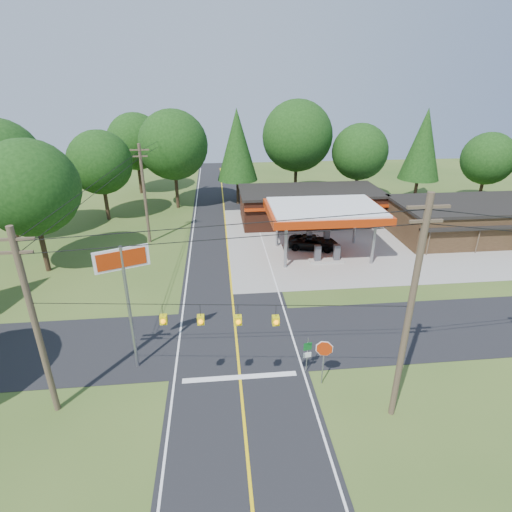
{
  "coord_description": "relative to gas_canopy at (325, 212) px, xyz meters",
  "views": [
    {
      "loc": [
        -0.9,
        -21.53,
        15.57
      ],
      "look_at": [
        2.0,
        7.0,
        2.8
      ],
      "focal_mm": 28.0,
      "sensor_mm": 36.0,
      "label": 1
    }
  ],
  "objects": [
    {
      "name": "route_sign_post",
      "position": [
        -5.15,
        -16.52,
        -2.85
      ],
      "size": [
        0.48,
        0.12,
        2.36
      ],
      "color": "gray",
      "rests_on": "ground"
    },
    {
      "name": "gas_canopy",
      "position": [
        0.0,
        0.0,
        0.0
      ],
      "size": [
        10.6,
        7.4,
        4.88
      ],
      "color": "gray",
      "rests_on": "ground"
    },
    {
      "name": "main_highway",
      "position": [
        -9.0,
        -13.0,
        -4.26
      ],
      "size": [
        8.0,
        120.0,
        0.02
      ],
      "primitive_type": "cube",
      "color": "black",
      "rests_on": "ground"
    },
    {
      "name": "overhead_beacons",
      "position": [
        -10.0,
        -19.0,
        1.95
      ],
      "size": [
        17.04,
        2.04,
        1.03
      ],
      "color": "black",
      "rests_on": "ground"
    },
    {
      "name": "cross_road",
      "position": [
        -9.0,
        -13.0,
        -4.25
      ],
      "size": [
        70.0,
        7.0,
        0.02
      ],
      "primitive_type": "cube",
      "color": "black",
      "rests_on": "ground"
    },
    {
      "name": "treeline_backdrop",
      "position": [
        -8.18,
        11.01,
        3.22
      ],
      "size": [
        70.27,
        51.59,
        13.3
      ],
      "color": "#332316",
      "rests_on": "ground"
    },
    {
      "name": "convenience_store",
      "position": [
        1.0,
        9.98,
        -2.35
      ],
      "size": [
        16.4,
        7.55,
        3.8
      ],
      "color": "#4D2416",
      "rests_on": "ground"
    },
    {
      "name": "ground",
      "position": [
        -9.0,
        -13.0,
        -4.27
      ],
      "size": [
        120.0,
        120.0,
        0.0
      ],
      "primitive_type": "plane",
      "color": "#34511C",
      "rests_on": "ground"
    },
    {
      "name": "utility_pole_near_left",
      "position": [
        -18.5,
        -18.0,
        0.93
      ],
      "size": [
        1.8,
        0.3,
        10.0
      ],
      "color": "#473828",
      "rests_on": "ground"
    },
    {
      "name": "utility_pole_far_left",
      "position": [
        -17.0,
        5.0,
        0.93
      ],
      "size": [
        1.8,
        0.3,
        10.0
      ],
      "color": "#473828",
      "rests_on": "ground"
    },
    {
      "name": "octagonal_stop_sign",
      "position": [
        -4.5,
        -17.55,
        -2.1
      ],
      "size": [
        0.95,
        0.29,
        2.86
      ],
      "color": "gray",
      "rests_on": "ground"
    },
    {
      "name": "big_stop_sign",
      "position": [
        -14.96,
        -15.01,
        1.54
      ],
      "size": [
        2.68,
        1.13,
        7.69
      ],
      "color": "gray",
      "rests_on": "ground"
    },
    {
      "name": "utility_pole_north",
      "position": [
        -15.5,
        22.0,
        0.48
      ],
      "size": [
        0.3,
        0.3,
        9.5
      ],
      "color": "#473828",
      "rests_on": "ground"
    },
    {
      "name": "strip_building",
      "position": [
        19.0,
        2.98,
        -2.35
      ],
      "size": [
        20.4,
        8.75,
        3.8
      ],
      "color": "#392617",
      "rests_on": "ground"
    },
    {
      "name": "lane_center_yellow",
      "position": [
        -9.0,
        -13.0,
        -4.24
      ],
      "size": [
        0.15,
        110.0,
        0.0
      ],
      "primitive_type": "cube",
      "color": "yellow",
      "rests_on": "main_highway"
    },
    {
      "name": "sedan_car",
      "position": [
        8.0,
        7.9,
        -3.65
      ],
      "size": [
        4.19,
        4.19,
        1.24
      ],
      "primitive_type": "imported",
      "rotation": [
        0.0,
        0.0,
        0.17
      ],
      "color": "white",
      "rests_on": "ground"
    },
    {
      "name": "suv_car",
      "position": [
        -0.5,
        1.5,
        -3.58
      ],
      "size": [
        6.09,
        6.09,
        1.37
      ],
      "primitive_type": "imported",
      "rotation": [
        0.0,
        0.0,
        1.3
      ],
      "color": "black",
      "rests_on": "ground"
    },
    {
      "name": "utility_pole_near_right",
      "position": [
        -1.5,
        -20.0,
        1.69
      ],
      "size": [
        1.8,
        0.3,
        11.5
      ],
      "color": "#473828",
      "rests_on": "ground"
    }
  ]
}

